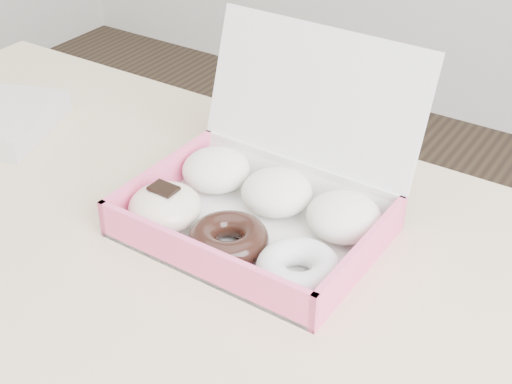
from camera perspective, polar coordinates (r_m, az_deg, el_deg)
The scene contains 2 objects.
table at distance 1.02m, azimuth -11.99°, elevation -6.45°, with size 1.20×0.80×0.75m.
donut_box at distance 0.93m, azimuth 0.30°, elevation -0.77°, with size 0.32×0.30×0.23m.
Camera 1 is at (0.59, -0.52, 1.31)m, focal length 50.00 mm.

